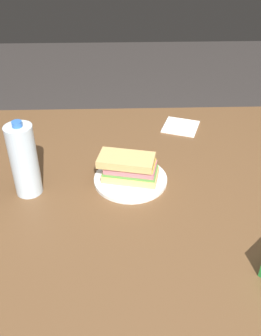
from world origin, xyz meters
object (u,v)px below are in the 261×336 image
Objects in this scene: dining_table at (165,206)px; sandwich at (129,167)px; water_bottle_tall at (24,159)px; paper_plate at (130,179)px.

dining_table is 9.55× the size of sandwich.
water_bottle_tall is at bearing 6.73° from sandwich.
water_bottle_tall is (0.31, 0.04, 0.06)m from sandwich.
sandwich is at bearing -173.27° from water_bottle_tall.
dining_table is at bearing 179.35° from water_bottle_tall.
dining_table is 8.17× the size of paper_plate.
paper_plate is (0.11, -0.04, 0.08)m from dining_table.
paper_plate is 1.17× the size of sandwich.
dining_table is at bearing 160.26° from sandwich.
dining_table is 0.14m from paper_plate.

